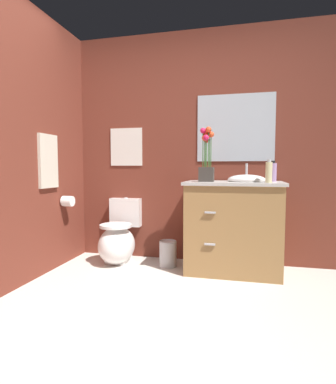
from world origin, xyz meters
TOP-DOWN VIEW (x-y plane):
  - ground_plane at (0.00, 0.00)m, footprint 8.63×8.63m
  - wall_back at (0.20, 1.77)m, footprint 4.03×0.05m
  - wall_left at (-1.32, 0.52)m, footprint 0.05×4.89m
  - toilet at (-0.74, 1.47)m, footprint 0.38×0.59m
  - vanity_cabinet at (0.48, 1.45)m, footprint 0.94×0.56m
  - flower_vase at (0.22, 1.38)m, footprint 0.14×0.14m
  - soap_bottle at (0.79, 1.28)m, footprint 0.06×0.06m
  - lotion_bottle at (0.85, 1.55)m, footprint 0.06×0.06m
  - trash_bin at (-0.18, 1.46)m, footprint 0.18×0.18m
  - wall_poster at (-0.74, 1.74)m, footprint 0.38×0.01m
  - wall_mirror at (0.48, 1.74)m, footprint 0.80×0.01m
  - hanging_towel at (-1.28, 1.04)m, footprint 0.03×0.28m
  - toilet_paper_roll at (-1.22, 1.28)m, footprint 0.11×0.11m

SIDE VIEW (x-z plane):
  - ground_plane at x=0.00m, z-range 0.00..0.00m
  - trash_bin at x=-0.18m, z-range 0.00..0.27m
  - toilet at x=-0.74m, z-range -0.10..0.59m
  - vanity_cabinet at x=0.48m, z-range -0.08..1.00m
  - toilet_paper_roll at x=-1.22m, z-range 0.62..0.74m
  - lotion_bottle at x=0.85m, z-range 0.89..1.09m
  - soap_bottle at x=0.79m, z-range 0.89..1.10m
  - hanging_towel at x=-1.28m, z-range 0.83..1.35m
  - flower_vase at x=0.22m, z-range 0.84..1.36m
  - wall_back at x=0.20m, z-range 0.00..2.50m
  - wall_left at x=-1.32m, z-range 0.00..2.50m
  - wall_poster at x=-0.74m, z-range 1.06..1.48m
  - wall_mirror at x=0.48m, z-range 1.10..1.80m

